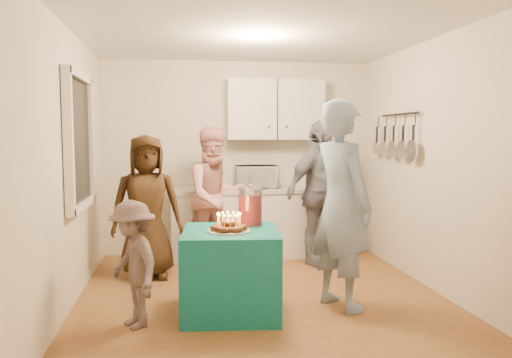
{
  "coord_description": "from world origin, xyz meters",
  "views": [
    {
      "loc": [
        -0.81,
        -4.79,
        1.61
      ],
      "look_at": [
        0.0,
        0.35,
        1.15
      ],
      "focal_mm": 35.0,
      "sensor_mm": 36.0,
      "label": 1
    }
  ],
  "objects": [
    {
      "name": "floor",
      "position": [
        0.0,
        0.0,
        0.0
      ],
      "size": [
        4.0,
        4.0,
        0.0
      ],
      "primitive_type": "plane",
      "color": "brown",
      "rests_on": "ground"
    },
    {
      "name": "left_wall",
      "position": [
        -1.8,
        0.0,
        1.3
      ],
      "size": [
        4.0,
        4.0,
        0.0
      ],
      "primitive_type": "plane",
      "color": "silver",
      "rests_on": "floor"
    },
    {
      "name": "woman_back_left",
      "position": [
        -1.16,
        0.87,
        0.81
      ],
      "size": [
        0.85,
        0.61,
        1.62
      ],
      "primitive_type": "imported",
      "rotation": [
        0.0,
        0.0,
        0.13
      ],
      "color": "#543318",
      "rests_on": "floor"
    },
    {
      "name": "woman_back_right",
      "position": [
        0.93,
        1.18,
        0.9
      ],
      "size": [
        1.13,
        0.94,
        1.8
      ],
      "primitive_type": "imported",
      "rotation": [
        0.0,
        0.0,
        0.56
      ],
      "color": "black",
      "rests_on": "floor"
    },
    {
      "name": "donut_cake",
      "position": [
        -0.37,
        -0.48,
        0.85
      ],
      "size": [
        0.38,
        0.38,
        0.18
      ],
      "primitive_type": null,
      "color": "#381C0C",
      "rests_on": "party_table"
    },
    {
      "name": "woman_back_center",
      "position": [
        -0.35,
        1.27,
        0.85
      ],
      "size": [
        1.0,
        0.9,
        1.71
      ],
      "primitive_type": "imported",
      "rotation": [
        0.0,
        0.0,
        0.36
      ],
      "color": "#DA7179",
      "rests_on": "floor"
    },
    {
      "name": "right_wall",
      "position": [
        1.8,
        0.0,
        1.3
      ],
      "size": [
        4.0,
        4.0,
        0.0
      ],
      "primitive_type": "plane",
      "color": "silver",
      "rests_on": "floor"
    },
    {
      "name": "countertop",
      "position": [
        0.2,
        1.7,
        0.89
      ],
      "size": [
        2.24,
        0.62,
        0.05
      ],
      "primitive_type": "cube",
      "color": "beige",
      "rests_on": "counter"
    },
    {
      "name": "microwave",
      "position": [
        0.22,
        1.7,
        1.06
      ],
      "size": [
        0.55,
        0.38,
        0.3
      ],
      "primitive_type": "imported",
      "rotation": [
        0.0,
        0.0,
        0.02
      ],
      "color": "white",
      "rests_on": "countertop"
    },
    {
      "name": "window_night",
      "position": [
        -1.77,
        0.3,
        1.55
      ],
      "size": [
        0.04,
        1.0,
        1.2
      ],
      "primitive_type": "cube",
      "color": "black",
      "rests_on": "left_wall"
    },
    {
      "name": "party_table",
      "position": [
        -0.35,
        -0.41,
        0.38
      ],
      "size": [
        0.94,
        0.94,
        0.76
      ],
      "primitive_type": "cube",
      "rotation": [
        0.0,
        0.0,
        -0.11
      ],
      "color": "#0F6465",
      "rests_on": "floor"
    },
    {
      "name": "counter",
      "position": [
        0.2,
        1.7,
        0.43
      ],
      "size": [
        2.2,
        0.58,
        0.86
      ],
      "primitive_type": "cube",
      "color": "white",
      "rests_on": "floor"
    },
    {
      "name": "man_birthday",
      "position": [
        0.67,
        -0.4,
        0.97
      ],
      "size": [
        0.72,
        0.84,
        1.93
      ],
      "primitive_type": "imported",
      "rotation": [
        0.0,
        0.0,
        2.01
      ],
      "color": "#839BBF",
      "rests_on": "floor"
    },
    {
      "name": "back_wall",
      "position": [
        0.0,
        2.0,
        1.3
      ],
      "size": [
        3.6,
        3.6,
        0.0
      ],
      "primitive_type": "plane",
      "color": "silver",
      "rests_on": "floor"
    },
    {
      "name": "ceiling",
      "position": [
        0.0,
        0.0,
        2.6
      ],
      "size": [
        4.0,
        4.0,
        0.0
      ],
      "primitive_type": "plane",
      "color": "white",
      "rests_on": "floor"
    },
    {
      "name": "upper_cabinet",
      "position": [
        0.5,
        1.85,
        1.95
      ],
      "size": [
        1.3,
        0.3,
        0.8
      ],
      "primitive_type": "cube",
      "color": "white",
      "rests_on": "back_wall"
    },
    {
      "name": "child_near_left",
      "position": [
        -1.19,
        -0.6,
        0.54
      ],
      "size": [
        0.68,
        0.8,
        1.07
      ],
      "primitive_type": "imported",
      "rotation": [
        0.0,
        0.0,
        -1.09
      ],
      "color": "#524142",
      "rests_on": "floor"
    },
    {
      "name": "pot_rack",
      "position": [
        1.72,
        0.7,
        1.6
      ],
      "size": [
        0.12,
        1.0,
        0.6
      ],
      "primitive_type": "cube",
      "color": "black",
      "rests_on": "right_wall"
    },
    {
      "name": "punch_jar",
      "position": [
        -0.14,
        -0.16,
        0.93
      ],
      "size": [
        0.22,
        0.22,
        0.34
      ],
      "primitive_type": "cylinder",
      "color": "red",
      "rests_on": "party_table"
    }
  ]
}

